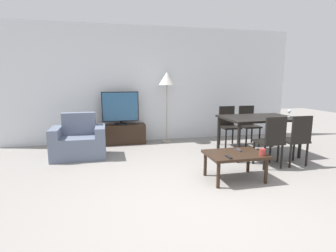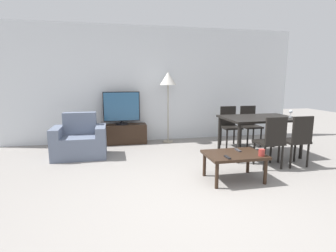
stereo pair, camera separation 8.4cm
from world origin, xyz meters
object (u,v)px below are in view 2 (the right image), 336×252
at_px(dining_chair_far_left, 230,124).
at_px(remote_secondary, 227,157).
at_px(dining_chair_far, 249,123).
at_px(wine_glass_left, 291,112).
at_px(coffee_table, 234,157).
at_px(dining_table, 259,121).
at_px(dining_chair_near, 271,140).
at_px(dining_chair_near_right, 297,138).
at_px(cup_white_near, 262,153).
at_px(armchair, 80,141).
at_px(floor_lamp, 168,81).
at_px(tv, 122,108).
at_px(tv_stand, 122,134).
at_px(remote_primary, 238,150).

xyz_separation_m(dining_chair_far_left, remote_secondary, (-1.03, -2.13, -0.08)).
bearing_deg(dining_chair_far, wine_glass_left, -70.60).
xyz_separation_m(coffee_table, dining_table, (1.08, 1.15, 0.32)).
height_order(dining_chair_near, wine_glass_left, wine_glass_left).
distance_m(dining_chair_near_right, cup_white_near, 1.15).
relative_size(armchair, dining_chair_near_right, 1.12).
bearing_deg(wine_glass_left, dining_chair_far, 109.40).
bearing_deg(dining_chair_near_right, remote_secondary, -160.36).
bearing_deg(coffee_table, dining_chair_near, 22.94).
bearing_deg(floor_lamp, tv, 175.92).
height_order(tv, coffee_table, tv).
relative_size(dining_chair_near_right, wine_glass_left, 6.03).
bearing_deg(tv_stand, cup_white_near, -57.02).
bearing_deg(cup_white_near, armchair, 144.30).
bearing_deg(coffee_table, tv_stand, 119.97).
xyz_separation_m(coffee_table, remote_secondary, (-0.20, -0.19, 0.06)).
relative_size(dining_chair_near_right, cup_white_near, 9.07).
bearing_deg(tv_stand, dining_table, -29.72).
relative_size(dining_table, dining_chair_far, 1.59).
height_order(tv_stand, coffee_table, tv_stand).
bearing_deg(dining_chair_near, dining_chair_far, 72.93).
bearing_deg(floor_lamp, dining_chair_far, -18.89).
relative_size(tv, wine_glass_left, 5.66).
bearing_deg(dining_chair_far, coffee_table, -124.21).
bearing_deg(dining_chair_near_right, wine_glass_left, 63.20).
bearing_deg(remote_primary, floor_lamp, 103.14).
bearing_deg(dining_chair_far, dining_chair_near_right, -90.00).
xyz_separation_m(remote_primary, wine_glass_left, (1.53, 0.88, 0.44)).
bearing_deg(cup_white_near, remote_secondary, 179.04).
xyz_separation_m(dining_chair_far_left, floor_lamp, (-1.28, 0.61, 0.95)).
height_order(armchair, coffee_table, armchair).
relative_size(tv, dining_chair_far_left, 0.94).
height_order(tv, remote_secondary, tv).
height_order(dining_chair_near_right, floor_lamp, floor_lamp).
bearing_deg(tv, dining_chair_far, -13.51).
height_order(dining_table, floor_lamp, floor_lamp).
bearing_deg(cup_white_near, dining_chair_far, 64.88).
xyz_separation_m(dining_chair_near, dining_chair_near_right, (0.49, 0.00, 0.00)).
distance_m(dining_chair_near, floor_lamp, 2.71).
relative_size(tv_stand, dining_chair_far_left, 1.25).
xyz_separation_m(coffee_table, cup_white_near, (0.32, -0.20, 0.10)).
relative_size(armchair, dining_chair_far_left, 1.12).
xyz_separation_m(coffee_table, remote_primary, (0.12, 0.12, 0.06)).
height_order(armchair, floor_lamp, floor_lamp).
relative_size(tv_stand, coffee_table, 1.31).
distance_m(armchair, cup_white_near, 3.30).
bearing_deg(tv_stand, armchair, -132.93).
height_order(tv, wine_glass_left, tv).
bearing_deg(dining_table, floor_lamp, 137.42).
distance_m(dining_chair_near_right, floor_lamp, 2.98).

